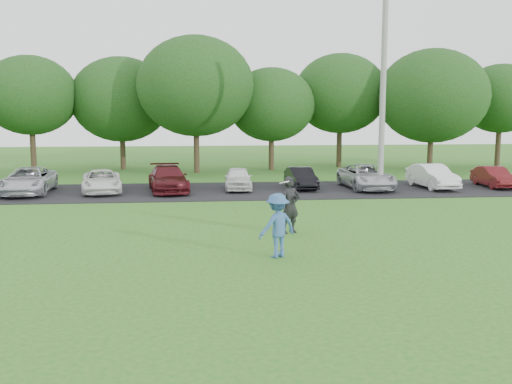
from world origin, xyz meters
TOP-DOWN VIEW (x-y plane):
  - ground at (0.00, 0.00)m, footprint 100.00×100.00m
  - parking_lot at (0.00, 13.00)m, footprint 32.00×6.50m
  - utility_pole at (7.01, 12.05)m, footprint 0.28×0.28m
  - frisbee_player at (0.23, 0.00)m, footprint 1.31×1.11m
  - camera_bystander at (1.07, 3.02)m, footprint 0.80×0.69m
  - parked_cars at (-2.04, 13.04)m, footprint 28.45×4.81m
  - tree_row at (1.51, 22.76)m, footprint 42.39×9.85m

SIDE VIEW (x-z plane):
  - ground at x=0.00m, z-range 0.00..0.00m
  - parking_lot at x=0.00m, z-range 0.00..0.03m
  - parked_cars at x=-2.04m, z-range -0.01..1.25m
  - frisbee_player at x=0.23m, z-range -0.19..1.95m
  - camera_bystander at x=1.07m, z-range 0.00..1.85m
  - utility_pole at x=7.01m, z-range 0.00..9.44m
  - tree_row at x=1.51m, z-range 0.59..9.23m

